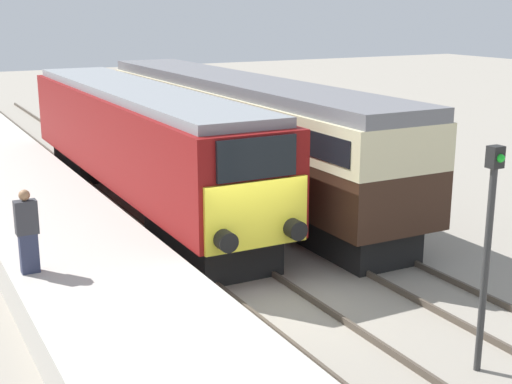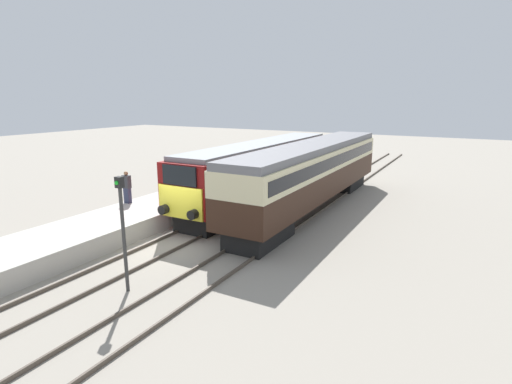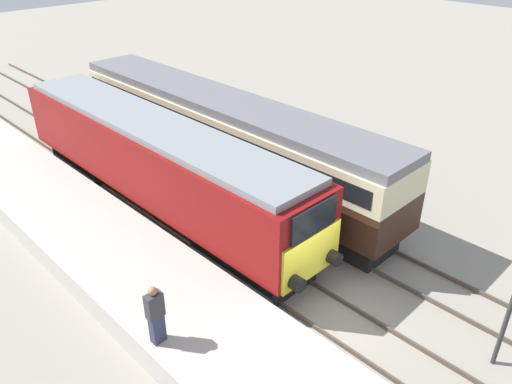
% 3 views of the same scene
% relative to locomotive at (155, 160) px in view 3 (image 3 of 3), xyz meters
% --- Properties ---
extents(ground_plane, '(120.00, 120.00, 0.00)m').
position_rel_locomotive_xyz_m(ground_plane, '(0.00, -8.59, -2.12)').
color(ground_plane, gray).
extents(platform_left, '(3.50, 50.00, 0.87)m').
position_rel_locomotive_xyz_m(platform_left, '(-3.30, -0.59, -1.69)').
color(platform_left, '#B7B2A8').
rests_on(platform_left, ground_plane).
extents(rails_near_track, '(1.51, 60.00, 0.14)m').
position_rel_locomotive_xyz_m(rails_near_track, '(0.00, -3.59, -2.05)').
color(rails_near_track, '#4C4238').
rests_on(rails_near_track, ground_plane).
extents(rails_far_track, '(1.50, 60.00, 0.14)m').
position_rel_locomotive_xyz_m(rails_far_track, '(3.40, -3.59, -2.05)').
color(rails_far_track, '#4C4238').
rests_on(rails_far_track, ground_plane).
extents(locomotive, '(2.70, 16.16, 3.74)m').
position_rel_locomotive_xyz_m(locomotive, '(0.00, 0.00, 0.00)').
color(locomotive, black).
rests_on(locomotive, ground_plane).
extents(passenger_carriage, '(2.75, 17.41, 3.88)m').
position_rel_locomotive_xyz_m(passenger_carriage, '(3.40, -0.04, 0.23)').
color(passenger_carriage, black).
rests_on(passenger_carriage, ground_plane).
extents(person_on_platform, '(0.44, 0.26, 1.74)m').
position_rel_locomotive_xyz_m(person_on_platform, '(-4.61, -6.72, -0.39)').
color(person_on_platform, '#2D334C').
rests_on(person_on_platform, platform_left).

